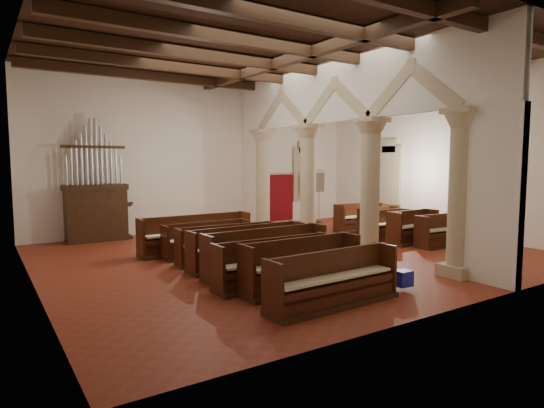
{
  "coord_description": "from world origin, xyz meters",
  "views": [
    {
      "loc": [
        -7.96,
        -11.16,
        2.82
      ],
      "look_at": [
        -0.37,
        0.5,
        1.49
      ],
      "focal_mm": 30.0,
      "sensor_mm": 36.0,
      "label": 1
    }
  ],
  "objects_px": {
    "pipe_organ": "(96,202)",
    "processional_banner": "(319,205)",
    "nave_pew_0": "(334,288)",
    "lectern": "(124,223)",
    "aisle_pew_0": "(442,236)"
  },
  "relations": [
    {
      "from": "nave_pew_0",
      "to": "aisle_pew_0",
      "type": "relative_size",
      "value": 1.48
    },
    {
      "from": "processional_banner",
      "to": "nave_pew_0",
      "type": "bearing_deg",
      "value": -129.42
    },
    {
      "from": "processional_banner",
      "to": "aisle_pew_0",
      "type": "bearing_deg",
      "value": -93.53
    },
    {
      "from": "pipe_organ",
      "to": "lectern",
      "type": "bearing_deg",
      "value": -0.72
    },
    {
      "from": "lectern",
      "to": "aisle_pew_0",
      "type": "height_order",
      "value": "lectern"
    },
    {
      "from": "lectern",
      "to": "nave_pew_0",
      "type": "bearing_deg",
      "value": -78.91
    },
    {
      "from": "nave_pew_0",
      "to": "aisle_pew_0",
      "type": "xyz_separation_m",
      "value": [
        7.07,
        2.76,
        0.01
      ]
    },
    {
      "from": "pipe_organ",
      "to": "processional_banner",
      "type": "xyz_separation_m",
      "value": [
        9.54,
        -0.63,
        -0.56
      ]
    },
    {
      "from": "pipe_organ",
      "to": "lectern",
      "type": "relative_size",
      "value": 3.25
    },
    {
      "from": "pipe_organ",
      "to": "aisle_pew_0",
      "type": "relative_size",
      "value": 2.16
    },
    {
      "from": "pipe_organ",
      "to": "processional_banner",
      "type": "relative_size",
      "value": 1.78
    },
    {
      "from": "pipe_organ",
      "to": "lectern",
      "type": "distance_m",
      "value": 1.26
    },
    {
      "from": "lectern",
      "to": "nave_pew_0",
      "type": "height_order",
      "value": "lectern"
    },
    {
      "from": "lectern",
      "to": "processional_banner",
      "type": "bearing_deg",
      "value": -0.43
    },
    {
      "from": "aisle_pew_0",
      "to": "processional_banner",
      "type": "bearing_deg",
      "value": 91.86
    }
  ]
}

